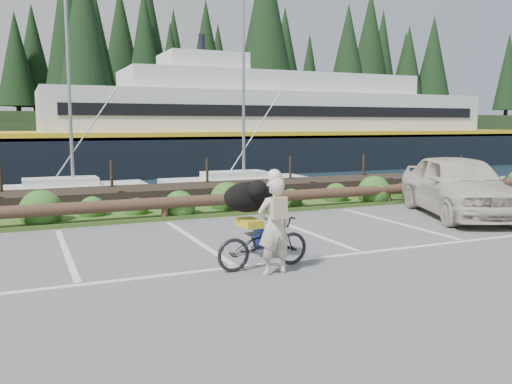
# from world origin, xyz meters

# --- Properties ---
(ground) EXTENTS (72.00, 72.00, 0.00)m
(ground) POSITION_xyz_m (0.00, 0.00, 0.00)
(ground) COLOR #58575A
(harbor_backdrop) EXTENTS (170.00, 160.00, 30.00)m
(harbor_backdrop) POSITION_xyz_m (0.39, 78.47, -0.00)
(harbor_backdrop) COLOR #182E3A
(harbor_backdrop) RESTS_ON ground
(vegetation_strip) EXTENTS (34.00, 1.60, 0.10)m
(vegetation_strip) POSITION_xyz_m (0.00, 5.30, 0.05)
(vegetation_strip) COLOR #3D5B21
(vegetation_strip) RESTS_ON ground
(log_rail) EXTENTS (32.00, 0.30, 0.60)m
(log_rail) POSITION_xyz_m (0.00, 4.60, 0.00)
(log_rail) COLOR #443021
(log_rail) RESTS_ON ground
(bicycle) EXTENTS (1.72, 0.67, 0.89)m
(bicycle) POSITION_xyz_m (0.40, -0.61, 0.45)
(bicycle) COLOR black
(bicycle) RESTS_ON ground
(cyclist) EXTENTS (0.60, 0.41, 1.60)m
(cyclist) POSITION_xyz_m (0.42, -1.01, 0.80)
(cyclist) COLOR beige
(cyclist) RESTS_ON ground
(dog) EXTENTS (0.52, 0.98, 0.55)m
(dog) POSITION_xyz_m (0.38, -0.07, 1.17)
(dog) COLOR black
(dog) RESTS_ON bicycle
(parked_car) EXTENTS (3.63, 5.24, 1.66)m
(parked_car) POSITION_xyz_m (7.39, 2.13, 0.83)
(parked_car) COLOR beige
(parked_car) RESTS_ON ground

